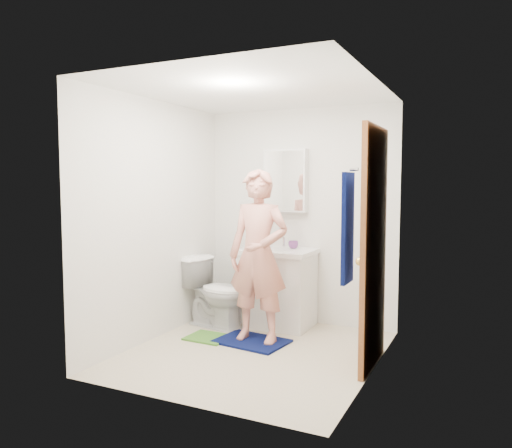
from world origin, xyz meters
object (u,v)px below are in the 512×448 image
at_px(vanity_cabinet, 277,290).
at_px(toilet, 216,292).
at_px(soap_dispenser, 259,239).
at_px(toothbrush_cup, 293,245).
at_px(medicine_cabinet, 286,181).
at_px(towel, 348,228).
at_px(man, 258,256).

bearing_deg(vanity_cabinet, toilet, -151.37).
relative_size(soap_dispenser, toothbrush_cup, 1.89).
xyz_separation_m(toilet, toothbrush_cup, (0.73, 0.44, 0.51)).
bearing_deg(medicine_cabinet, towel, -55.39).
relative_size(towel, toilet, 1.05).
bearing_deg(toothbrush_cup, man, -95.94).
distance_m(towel, soap_dispenser, 2.04).
bearing_deg(man, soap_dispenser, 114.53).
bearing_deg(towel, vanity_cabinet, 128.47).
bearing_deg(toothbrush_cup, vanity_cabinet, -139.10).
height_order(vanity_cabinet, man, man).
bearing_deg(toilet, toothbrush_cup, -48.18).
height_order(vanity_cabinet, soap_dispenser, soap_dispenser).
xyz_separation_m(towel, man, (-1.12, 0.86, -0.38)).
bearing_deg(vanity_cabinet, towel, -51.53).
bearing_deg(toilet, towel, -112.75).
bearing_deg(man, medicine_cabinet, 93.63).
xyz_separation_m(toilet, soap_dispenser, (0.37, 0.29, 0.57)).
xyz_separation_m(toilet, man, (0.65, -0.30, 0.48)).
relative_size(towel, man, 0.47).
bearing_deg(towel, toilet, 146.67).
distance_m(towel, toilet, 2.29).
height_order(soap_dispenser, toothbrush_cup, soap_dispenser).
distance_m(vanity_cabinet, medicine_cabinet, 1.22).
distance_m(toilet, toothbrush_cup, 0.99).
bearing_deg(toothbrush_cup, toilet, -148.76).
relative_size(medicine_cabinet, man, 0.41).
xyz_separation_m(vanity_cabinet, man, (0.06, -0.62, 0.47)).
relative_size(vanity_cabinet, medicine_cabinet, 1.14).
bearing_deg(soap_dispenser, toothbrush_cup, 22.58).
height_order(toilet, soap_dispenser, soap_dispenser).
xyz_separation_m(vanity_cabinet, medicine_cabinet, (0.00, 0.22, 1.20)).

